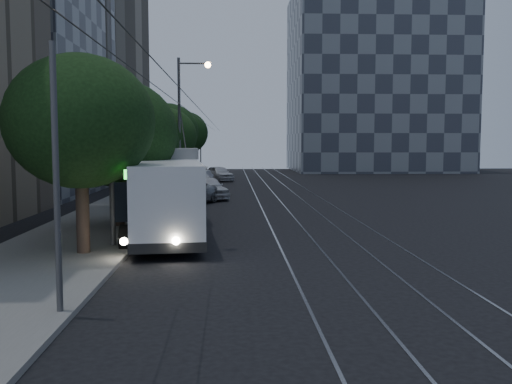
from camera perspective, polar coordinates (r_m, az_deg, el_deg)
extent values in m
plane|color=black|center=(22.85, 1.32, -4.73)|extent=(120.00, 120.00, 0.00)
cube|color=slate|center=(43.05, -10.52, -0.13)|extent=(5.00, 90.00, 0.15)
cube|color=gray|center=(42.68, -0.12, -0.18)|extent=(0.08, 90.00, 0.02)
cube|color=gray|center=(42.77, 1.81, -0.17)|extent=(0.08, 90.00, 0.02)
cube|color=gray|center=(42.91, 3.88, -0.16)|extent=(0.08, 90.00, 0.02)
cube|color=gray|center=(43.10, 5.79, -0.15)|extent=(0.08, 90.00, 0.02)
cylinder|color=black|center=(42.57, -5.73, 7.32)|extent=(0.02, 90.00, 0.02)
cylinder|color=black|center=(42.53, -4.78, 7.33)|extent=(0.02, 90.00, 0.02)
cylinder|color=#504F52|center=(13.05, -19.35, 0.94)|extent=(0.14, 0.14, 6.00)
cylinder|color=#504F52|center=(32.70, -9.20, 3.43)|extent=(0.14, 0.14, 6.00)
cylinder|color=#504F52|center=(52.61, -6.69, 4.03)|extent=(0.14, 0.14, 6.00)
cylinder|color=#504F52|center=(72.57, -5.55, 4.30)|extent=(0.14, 0.14, 6.00)
cube|color=gray|center=(68.07, -18.09, 15.89)|extent=(14.00, 22.00, 34.00)
cube|color=#3A3F4A|center=(80.31, 11.74, 10.71)|extent=(22.00, 18.00, 24.00)
cube|color=white|center=(24.07, -8.68, -0.17)|extent=(3.56, 11.79, 2.76)
cube|color=black|center=(24.21, -8.64, -3.08)|extent=(3.60, 11.83, 0.34)
cube|color=black|center=(24.54, -8.57, 0.22)|extent=(3.39, 9.39, 1.02)
cube|color=black|center=(18.34, -10.61, -0.96)|extent=(2.16, 0.29, 1.26)
cube|color=black|center=(29.78, -7.51, 1.25)|extent=(1.96, 0.27, 0.97)
cube|color=#2AFC3C|center=(18.27, -10.65, 1.75)|extent=(1.55, 0.21, 0.31)
cube|color=#949496|center=(26.86, -8.07, 3.83)|extent=(2.26, 2.31, 0.48)
sphere|color=white|center=(18.60, -13.08, -4.84)|extent=(0.25, 0.25, 0.25)
sphere|color=white|center=(18.37, -8.02, -4.88)|extent=(0.25, 0.25, 0.25)
cylinder|color=#504F52|center=(27.90, -8.49, 6.04)|extent=(0.06, 4.38, 2.46)
cylinder|color=#504F52|center=(27.85, -7.30, 6.06)|extent=(0.06, 4.38, 2.46)
cylinder|color=black|center=(20.74, -12.99, -4.50)|extent=(0.29, 0.97, 0.97)
cylinder|color=black|center=(20.45, -6.44, -4.54)|extent=(0.29, 0.97, 0.97)
cylinder|color=black|center=(26.87, -10.58, -2.31)|extent=(0.29, 0.97, 0.97)
cylinder|color=black|center=(26.64, -5.53, -2.31)|extent=(0.29, 0.97, 0.97)
cylinder|color=black|center=(28.69, -10.07, -1.84)|extent=(0.29, 0.97, 0.97)
cylinder|color=black|center=(28.48, -5.34, -1.83)|extent=(0.29, 0.97, 0.97)
imported|color=gray|center=(35.26, -7.06, -0.11)|extent=(4.16, 5.87, 1.49)
imported|color=silver|center=(38.78, -4.89, 0.43)|extent=(3.43, 4.96, 1.57)
imported|color=silver|center=(46.65, -5.96, 1.19)|extent=(3.97, 5.81, 1.56)
imported|color=silver|center=(47.15, -5.91, 1.22)|extent=(2.59, 4.96, 1.56)
imported|color=silver|center=(56.86, -3.74, 1.86)|extent=(3.47, 4.81, 1.52)
cylinder|color=#33241C|center=(20.02, -16.93, -2.44)|extent=(0.44, 0.44, 2.69)
ellipsoid|color=black|center=(19.87, -17.17, 6.76)|extent=(4.96, 4.96, 4.46)
cylinder|color=#33241C|center=(26.15, -13.51, -1.11)|extent=(0.44, 0.44, 2.28)
ellipsoid|color=black|center=(26.01, -13.65, 5.73)|extent=(5.27, 5.27, 4.75)
cylinder|color=#33241C|center=(33.80, -11.01, 0.25)|extent=(0.44, 0.44, 2.23)
ellipsoid|color=black|center=(33.69, -11.08, 4.72)|extent=(4.04, 4.04, 3.64)
cylinder|color=#33241C|center=(43.71, -9.09, 1.47)|extent=(0.44, 0.44, 2.44)
ellipsoid|color=black|center=(43.63, -9.14, 5.48)|extent=(4.89, 4.89, 4.40)
cylinder|color=#33241C|center=(50.33, -8.80, 2.13)|extent=(0.44, 0.44, 2.78)
ellipsoid|color=black|center=(50.27, -8.86, 6.02)|extent=(5.40, 5.40, 4.86)
cylinder|color=#33241C|center=(61.71, -7.19, 2.74)|extent=(0.44, 0.44, 2.93)
ellipsoid|color=black|center=(61.67, -7.22, 5.89)|extent=(5.14, 5.14, 4.62)
cylinder|color=#504F52|center=(21.15, -14.39, 9.26)|extent=(0.20, 0.20, 10.97)
cylinder|color=#504F52|center=(41.62, -7.67, 6.43)|extent=(0.20, 0.20, 9.87)
cylinder|color=#504F52|center=(41.90, -6.23, 12.67)|extent=(2.17, 0.12, 0.12)
sphere|color=#EBB981|center=(41.84, -4.84, 12.56)|extent=(0.44, 0.44, 0.44)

